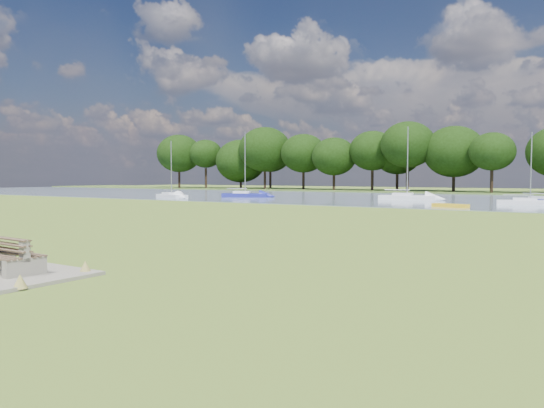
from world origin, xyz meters
The scene contains 12 objects.
ground centered at (0.00, 0.00, 0.00)m, with size 220.00×220.00×0.00m, color olive.
river centered at (0.00, 42.00, 0.00)m, with size 220.00×40.00×0.10m, color slate.
far_bank centered at (0.00, 72.00, 0.00)m, with size 220.00×20.00×0.40m, color #4C6626.
concrete_pad centered at (0.00, -14.00, 0.05)m, with size 4.20×3.20×0.10m, color gray.
bench_pair centered at (0.00, -14.00, 0.53)m, with size 2.01×1.24×1.06m.
kayak centered at (1.87, 25.18, 0.21)m, with size 3.27×0.76×0.33m, color yellow.
tree_line centered at (-12.91, 68.00, 7.12)m, with size 117.66×9.85×11.93m.
sailboat_0 centered at (8.01, 36.89, 0.47)m, with size 5.63×2.97×7.25m.
sailboat_1 centered at (7.06, 33.76, 0.44)m, with size 6.15×2.73×6.97m.
sailboat_2 centered at (-26.58, 33.45, 0.54)m, with size 6.12×3.96×8.51m.
sailboat_5 centered at (-32.88, 26.46, 0.47)m, with size 6.11×3.68×7.17m.
sailboat_6 centered at (-6.35, 37.53, 0.54)m, with size 6.61×2.86×8.45m.
Camera 1 is at (14.21, -22.26, 2.79)m, focal length 35.00 mm.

